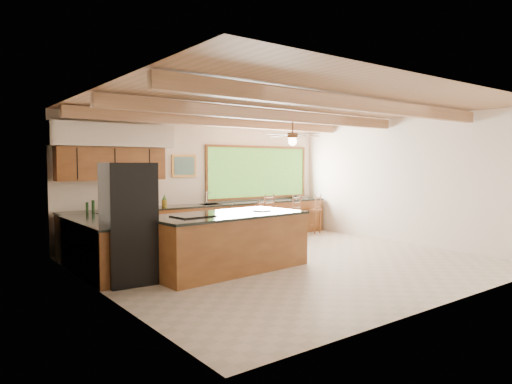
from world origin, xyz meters
TOP-DOWN VIEW (x-y plane):
  - ground at (0.00, 0.00)m, footprint 7.20×7.20m
  - room_shell at (-0.17, 0.65)m, footprint 7.27×6.54m
  - counter_run at (-0.82, 2.52)m, footprint 7.12×3.10m
  - island at (-1.30, 0.24)m, footprint 2.99×1.57m
  - refrigerator at (-3.05, 0.40)m, footprint 0.80×0.78m
  - bar_stool_a at (1.05, 2.40)m, footprint 0.45×0.45m
  - bar_stool_b at (1.23, 2.33)m, footprint 0.48×0.48m
  - bar_stool_c at (1.98, 2.15)m, footprint 0.48×0.48m
  - bar_stool_d at (2.97, 2.39)m, footprint 0.48×0.48m

SIDE VIEW (x-z plane):
  - ground at x=0.00m, z-range 0.00..0.00m
  - counter_run at x=-0.82m, z-range -0.15..1.07m
  - island at x=-1.30m, z-range -0.01..1.02m
  - bar_stool_a at x=1.05m, z-range 0.09..1.11m
  - bar_stool_d at x=2.97m, z-range 0.10..1.16m
  - bar_stool_c at x=1.98m, z-range 0.10..1.24m
  - bar_stool_b at x=1.23m, z-range 0.11..1.26m
  - refrigerator at x=-3.05m, z-range 0.00..1.92m
  - room_shell at x=-0.17m, z-range 0.70..3.72m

